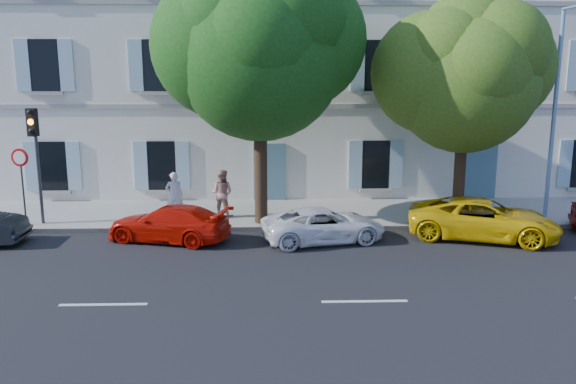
{
  "coord_description": "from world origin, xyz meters",
  "views": [
    {
      "loc": [
        -2.17,
        -16.17,
        5.04
      ],
      "look_at": [
        -1.58,
        2.0,
        1.4
      ],
      "focal_mm": 35.0,
      "sensor_mm": 36.0,
      "label": 1
    }
  ],
  "objects_px": {
    "car_yellow_supercar": "(483,219)",
    "street_lamp": "(557,103)",
    "tree_left": "(260,56)",
    "road_sign": "(21,170)",
    "pedestrian_b": "(222,193)",
    "tree_right": "(465,81)",
    "car_red_coupe": "(169,223)",
    "traffic_light": "(35,141)",
    "pedestrian_a": "(174,195)",
    "car_white_coupe": "(324,225)"
  },
  "relations": [
    {
      "from": "car_white_coupe",
      "to": "pedestrian_a",
      "type": "height_order",
      "value": "pedestrian_a"
    },
    {
      "from": "road_sign",
      "to": "pedestrian_b",
      "type": "xyz_separation_m",
      "value": [
        6.65,
        1.02,
        -1.04
      ]
    },
    {
      "from": "pedestrian_b",
      "to": "tree_left",
      "type": "bearing_deg",
      "value": 165.09
    },
    {
      "from": "pedestrian_a",
      "to": "car_yellow_supercar",
      "type": "bearing_deg",
      "value": 162.93
    },
    {
      "from": "pedestrian_a",
      "to": "traffic_light",
      "type": "bearing_deg",
      "value": 3.97
    },
    {
      "from": "road_sign",
      "to": "street_lamp",
      "type": "bearing_deg",
      "value": 0.19
    },
    {
      "from": "car_red_coupe",
      "to": "car_white_coupe",
      "type": "distance_m",
      "value": 4.92
    },
    {
      "from": "street_lamp",
      "to": "pedestrian_a",
      "type": "height_order",
      "value": "street_lamp"
    },
    {
      "from": "car_yellow_supercar",
      "to": "tree_left",
      "type": "bearing_deg",
      "value": 94.58
    },
    {
      "from": "tree_left",
      "to": "tree_right",
      "type": "bearing_deg",
      "value": 1.21
    },
    {
      "from": "tree_left",
      "to": "pedestrian_b",
      "type": "height_order",
      "value": "tree_left"
    },
    {
      "from": "car_red_coupe",
      "to": "tree_left",
      "type": "distance_m",
      "value": 6.25
    },
    {
      "from": "tree_left",
      "to": "traffic_light",
      "type": "distance_m",
      "value": 8.09
    },
    {
      "from": "tree_left",
      "to": "road_sign",
      "type": "height_order",
      "value": "tree_left"
    },
    {
      "from": "street_lamp",
      "to": "pedestrian_b",
      "type": "height_order",
      "value": "street_lamp"
    },
    {
      "from": "car_white_coupe",
      "to": "street_lamp",
      "type": "height_order",
      "value": "street_lamp"
    },
    {
      "from": "car_red_coupe",
      "to": "car_yellow_supercar",
      "type": "bearing_deg",
      "value": 106.14
    },
    {
      "from": "tree_left",
      "to": "tree_right",
      "type": "xyz_separation_m",
      "value": [
        6.97,
        0.15,
        -0.84
      ]
    },
    {
      "from": "road_sign",
      "to": "car_white_coupe",
      "type": "bearing_deg",
      "value": -10.41
    },
    {
      "from": "tree_left",
      "to": "pedestrian_a",
      "type": "bearing_deg",
      "value": 168.68
    },
    {
      "from": "pedestrian_a",
      "to": "pedestrian_b",
      "type": "bearing_deg",
      "value": -174.09
    },
    {
      "from": "tree_left",
      "to": "street_lamp",
      "type": "distance_m",
      "value": 10.25
    },
    {
      "from": "tree_right",
      "to": "street_lamp",
      "type": "relative_size",
      "value": 1.04
    },
    {
      "from": "road_sign",
      "to": "pedestrian_a",
      "type": "distance_m",
      "value": 5.14
    },
    {
      "from": "car_yellow_supercar",
      "to": "tree_left",
      "type": "xyz_separation_m",
      "value": [
        -7.17,
        1.78,
        5.18
      ]
    },
    {
      "from": "pedestrian_b",
      "to": "car_white_coupe",
      "type": "bearing_deg",
      "value": 157.72
    },
    {
      "from": "car_yellow_supercar",
      "to": "street_lamp",
      "type": "bearing_deg",
      "value": -41.17
    },
    {
      "from": "road_sign",
      "to": "pedestrian_a",
      "type": "xyz_separation_m",
      "value": [
        4.98,
        0.73,
        -1.05
      ]
    },
    {
      "from": "tree_right",
      "to": "pedestrian_b",
      "type": "distance_m",
      "value": 9.33
    },
    {
      "from": "car_white_coupe",
      "to": "road_sign",
      "type": "distance_m",
      "value": 10.37
    },
    {
      "from": "traffic_light",
      "to": "tree_left",
      "type": "bearing_deg",
      "value": 0.01
    },
    {
      "from": "road_sign",
      "to": "car_red_coupe",
      "type": "bearing_deg",
      "value": -17.22
    },
    {
      "from": "road_sign",
      "to": "car_yellow_supercar",
      "type": "bearing_deg",
      "value": -6.25
    },
    {
      "from": "tree_right",
      "to": "street_lamp",
      "type": "distance_m",
      "value": 3.25
    },
    {
      "from": "car_white_coupe",
      "to": "pedestrian_b",
      "type": "bearing_deg",
      "value": 37.03
    },
    {
      "from": "pedestrian_a",
      "to": "pedestrian_b",
      "type": "distance_m",
      "value": 1.7
    },
    {
      "from": "tree_right",
      "to": "road_sign",
      "type": "distance_m",
      "value": 15.34
    },
    {
      "from": "street_lamp",
      "to": "pedestrian_b",
      "type": "relative_size",
      "value": 4.2
    },
    {
      "from": "street_lamp",
      "to": "road_sign",
      "type": "bearing_deg",
      "value": -179.81
    },
    {
      "from": "street_lamp",
      "to": "pedestrian_b",
      "type": "xyz_separation_m",
      "value": [
        -11.56,
        0.96,
        -3.24
      ]
    },
    {
      "from": "car_yellow_supercar",
      "to": "street_lamp",
      "type": "height_order",
      "value": "street_lamp"
    },
    {
      "from": "car_yellow_supercar",
      "to": "tree_right",
      "type": "height_order",
      "value": "tree_right"
    },
    {
      "from": "car_red_coupe",
      "to": "street_lamp",
      "type": "height_order",
      "value": "street_lamp"
    },
    {
      "from": "car_red_coupe",
      "to": "traffic_light",
      "type": "xyz_separation_m",
      "value": [
        -4.68,
        1.71,
        2.45
      ]
    },
    {
      "from": "street_lamp",
      "to": "pedestrian_b",
      "type": "bearing_deg",
      "value": 175.26
    },
    {
      "from": "tree_right",
      "to": "pedestrian_a",
      "type": "bearing_deg",
      "value": 177.31
    },
    {
      "from": "car_yellow_supercar",
      "to": "car_red_coupe",
      "type": "bearing_deg",
      "value": 108.14
    },
    {
      "from": "car_white_coupe",
      "to": "tree_left",
      "type": "bearing_deg",
      "value": 32.59
    },
    {
      "from": "car_yellow_supercar",
      "to": "road_sign",
      "type": "distance_m",
      "value": 15.4
    },
    {
      "from": "pedestrian_b",
      "to": "road_sign",
      "type": "bearing_deg",
      "value": 26.33
    }
  ]
}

